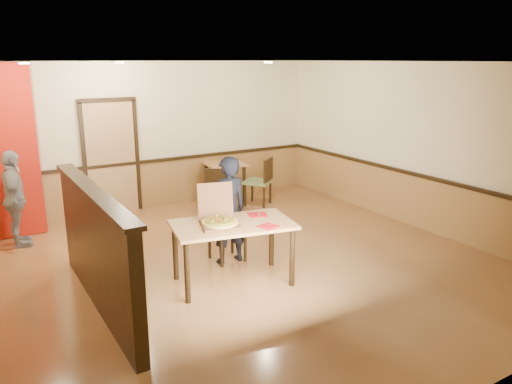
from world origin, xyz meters
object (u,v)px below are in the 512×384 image
diner (228,210)px  side_table (225,172)px  main_table (233,231)px  side_chair_right (261,179)px  side_chair_left (217,188)px  passerby (15,199)px  pizza_box (219,220)px  condiment (226,160)px  diner_chair (225,225)px

diner → side_table: bearing=-116.6°
main_table → side_chair_right: 3.62m
side_chair_left → passerby: passerby is taller
pizza_box → condiment: size_ratio=4.61×
main_table → passerby: bearing=138.5°
side_table → passerby: bearing=-171.6°
passerby → condiment: bearing=-77.4°
side_table → condiment: condiment is taller
diner_chair → side_table: bearing=61.3°
diner → pizza_box: 0.76m
side_chair_left → pizza_box: bearing=96.8°
diner_chair → side_chair_left: size_ratio=1.06×
passerby → main_table: bearing=-137.6°
diner_chair → side_chair_right: 2.83m
side_table → diner: (-1.43, -2.83, 0.15)m
side_table → passerby: size_ratio=0.55×
side_chair_right → condiment: side_chair_right is taller
side_chair_right → pizza_box: size_ratio=1.49×
side_chair_left → side_table: bearing=-95.7°
side_chair_left → main_table: bearing=100.0°
main_table → diner: diner is taller
condiment → side_table: bearing=91.4°
diner_chair → pizza_box: (-0.46, -0.75, 0.37)m
diner_chair → side_table: diner_chair is taller
main_table → side_table: 3.87m
side_chair_left → diner: bearing=100.1°
pizza_box → main_table: bearing=4.6°
side_chair_left → condiment: condiment is taller
side_table → passerby: (-3.93, -0.58, 0.13)m
main_table → passerby: (-2.22, 2.89, 0.05)m
condiment → pizza_box: bearing=-119.0°
side_chair_right → side_chair_left: bearing=-38.5°
main_table → pizza_box: bearing=-180.0°
condiment → main_table: bearing=-116.5°
main_table → diner: (0.28, 0.63, 0.07)m
side_chair_left → pizza_box: 3.18m
side_table → diner: 3.18m
diner_chair → passerby: (-2.51, 2.11, 0.25)m
side_chair_right → pizza_box: (-2.37, -2.83, 0.35)m
side_table → side_chair_left: bearing=-128.8°
diner_chair → diner: bearing=-96.4°
main_table → diner: size_ratio=1.07×
side_table → condiment: (0.00, -0.04, 0.25)m
diner → main_table: bearing=66.7°
diner → condiment: diner is taller
passerby → pizza_box: (2.05, -2.86, 0.12)m
side_chair_left → passerby: (-3.45, 0.03, 0.27)m
diner → passerby: (-2.50, 2.26, -0.02)m
passerby → pizza_box: bearing=-139.5°
side_table → diner: size_ratio=0.53×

